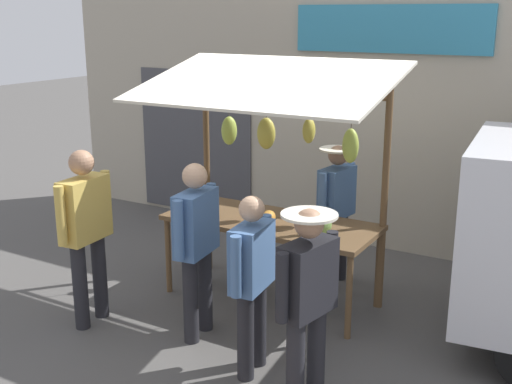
% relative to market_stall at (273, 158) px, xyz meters
% --- Properties ---
extents(ground_plane, '(40.00, 40.00, 0.00)m').
position_rel_market_stall_xyz_m(ground_plane, '(0.02, 0.02, -1.53)').
color(ground_plane, '#514F4C').
extents(street_backdrop, '(9.00, 0.30, 3.40)m').
position_rel_market_stall_xyz_m(street_backdrop, '(0.06, -2.18, 0.16)').
color(street_backdrop, '#B2A893').
rests_on(street_backdrop, ground).
extents(market_stall, '(2.50, 1.46, 2.50)m').
position_rel_market_stall_xyz_m(market_stall, '(0.00, 0.00, 0.00)').
color(market_stall, brown).
rests_on(market_stall, ground).
extents(vendor_with_sunhat, '(0.41, 0.67, 1.57)m').
position_rel_market_stall_xyz_m(vendor_with_sunhat, '(-0.39, -0.73, -0.62)').
color(vendor_with_sunhat, '#232328').
rests_on(vendor_with_sunhat, ground).
extents(shopper_in_striped_shirt, '(0.28, 0.70, 1.66)m').
position_rel_market_stall_xyz_m(shopper_in_striped_shirt, '(0.21, 1.06, -0.57)').
color(shopper_in_striped_shirt, '#232328').
rests_on(shopper_in_striped_shirt, ground).
extents(shopper_with_shopping_bag, '(0.25, 0.72, 1.72)m').
position_rel_market_stall_xyz_m(shopper_with_shopping_bag, '(1.27, 1.36, -0.53)').
color(shopper_with_shopping_bag, '#232328').
rests_on(shopper_with_shopping_bag, ground).
extents(shopper_in_grey_tee, '(0.41, 0.68, 1.59)m').
position_rel_market_stall_xyz_m(shopper_in_grey_tee, '(-1.16, 1.59, -0.60)').
color(shopper_in_grey_tee, '#232328').
rests_on(shopper_in_grey_tee, ground).
extents(shopper_with_ponytail, '(0.27, 0.67, 1.54)m').
position_rel_market_stall_xyz_m(shopper_with_ponytail, '(-0.55, 1.35, -0.65)').
color(shopper_with_ponytail, '#232328').
rests_on(shopper_with_ponytail, ground).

